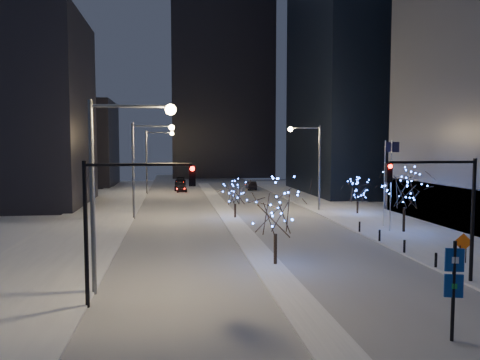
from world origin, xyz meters
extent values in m
plane|color=silver|center=(0.00, 0.00, 0.00)|extent=(160.00, 160.00, 0.00)
cube|color=#9DA1AB|center=(0.00, 35.00, 0.01)|extent=(20.00, 130.00, 0.02)
cube|color=silver|center=(0.00, 30.00, 0.07)|extent=(2.00, 80.00, 0.15)
cube|color=silver|center=(15.00, 20.00, 0.07)|extent=(10.00, 90.00, 0.15)
cube|color=silver|center=(-14.00, 20.00, 0.07)|extent=(8.00, 90.00, 0.15)
cube|color=black|center=(-26.00, 70.00, 8.00)|extent=(18.00, 16.00, 16.00)
cube|color=black|center=(6.00, 92.00, 21.00)|extent=(24.00, 14.00, 42.00)
cylinder|color=#595E66|center=(-10.00, 2.00, 5.00)|extent=(0.24, 0.24, 10.00)
cylinder|color=#595E66|center=(-8.00, 2.00, 9.70)|extent=(4.00, 0.16, 0.16)
sphere|color=#FFC77F|center=(-6.00, 2.00, 9.55)|extent=(0.56, 0.56, 0.56)
cylinder|color=#595E66|center=(-10.00, 27.00, 5.00)|extent=(0.24, 0.24, 10.00)
cylinder|color=#595E66|center=(-8.00, 27.00, 9.70)|extent=(4.00, 0.16, 0.16)
sphere|color=#FFC77F|center=(-6.00, 27.00, 9.55)|extent=(0.56, 0.56, 0.56)
cylinder|color=#595E66|center=(-10.00, 52.00, 5.00)|extent=(0.24, 0.24, 10.00)
cylinder|color=#595E66|center=(-8.00, 52.00, 9.70)|extent=(4.00, 0.16, 0.16)
sphere|color=#FFC77F|center=(-6.00, 52.00, 9.55)|extent=(0.56, 0.56, 0.56)
cylinder|color=#595E66|center=(11.00, 30.00, 5.00)|extent=(0.24, 0.24, 10.00)
cylinder|color=#595E66|center=(9.25, 30.00, 9.70)|extent=(3.50, 0.16, 0.16)
sphere|color=#FFC77F|center=(7.50, 30.00, 9.55)|extent=(0.56, 0.56, 0.56)
cylinder|color=black|center=(-10.00, 0.00, 3.50)|extent=(0.20, 0.20, 7.00)
cylinder|color=black|center=(-7.50, 0.00, 6.80)|extent=(5.00, 0.14, 0.14)
cube|color=black|center=(-5.00, 0.00, 6.25)|extent=(0.32, 0.28, 1.00)
sphere|color=#FF0C05|center=(-5.00, -0.18, 6.60)|extent=(0.22, 0.22, 0.22)
cylinder|color=black|center=(10.50, 1.00, 3.50)|extent=(0.20, 0.20, 7.00)
cylinder|color=black|center=(8.00, 1.00, 6.80)|extent=(5.00, 0.14, 0.14)
cube|color=black|center=(5.50, 1.00, 6.25)|extent=(0.32, 0.28, 1.00)
sphere|color=#FF0C05|center=(5.50, 0.82, 6.60)|extent=(0.22, 0.22, 0.22)
cylinder|color=silver|center=(13.00, 16.00, 4.15)|extent=(0.10, 0.10, 8.00)
cube|color=black|center=(13.35, 16.00, 7.55)|extent=(0.70, 0.03, 0.90)
cylinder|color=silver|center=(13.60, 18.50, 4.15)|extent=(0.10, 0.10, 8.00)
cube|color=black|center=(13.95, 18.50, 7.55)|extent=(0.70, 0.03, 0.90)
cylinder|color=black|center=(10.20, 4.00, 0.60)|extent=(0.16, 0.16, 0.90)
cylinder|color=black|center=(10.20, 8.00, 0.60)|extent=(0.16, 0.16, 0.90)
cylinder|color=black|center=(10.20, 12.00, 0.60)|extent=(0.16, 0.16, 0.90)
cylinder|color=black|center=(10.20, 16.00, 0.60)|extent=(0.16, 0.16, 0.90)
imported|color=black|center=(-4.70, 55.00, 0.71)|extent=(2.23, 4.34, 1.41)
imported|color=black|center=(7.50, 57.14, 0.72)|extent=(1.69, 4.41, 1.44)
imported|color=black|center=(-4.52, 68.30, 0.73)|extent=(2.21, 5.10, 1.46)
cylinder|color=black|center=(0.50, 6.23, 1.12)|extent=(0.22, 0.22, 1.94)
cylinder|color=black|center=(0.50, 25.66, 0.86)|extent=(0.22, 0.22, 1.42)
cylinder|color=black|center=(14.08, 15.56, 1.21)|extent=(0.22, 0.22, 2.12)
cylinder|color=black|center=(14.37, 26.63, 0.82)|extent=(0.22, 0.22, 1.34)
cylinder|color=black|center=(4.91, -6.00, 2.00)|extent=(0.14, 0.14, 4.01)
cube|color=navy|center=(4.91, -6.00, 3.26)|extent=(0.71, 0.28, 0.92)
cube|color=navy|center=(4.91, -6.00, 2.23)|extent=(0.71, 0.28, 0.92)
cylinder|color=black|center=(12.29, 4.73, 0.72)|extent=(0.06, 0.06, 1.14)
cylinder|color=black|center=(12.71, 4.73, 0.72)|extent=(0.06, 0.06, 1.14)
cube|color=orange|center=(12.50, 4.73, 1.50)|extent=(1.14, 0.36, 1.17)
camera|label=1|loc=(-5.91, -22.52, 7.72)|focal=35.00mm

